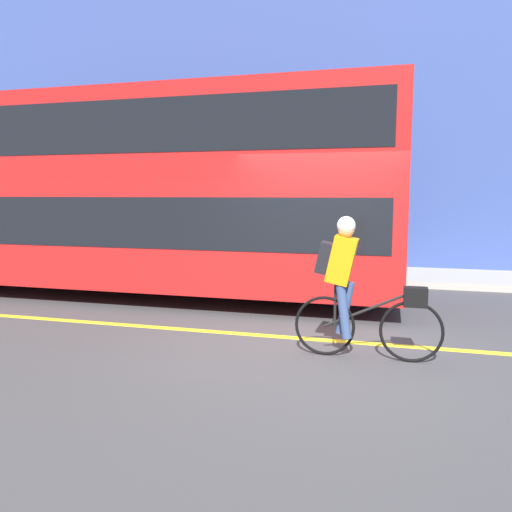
% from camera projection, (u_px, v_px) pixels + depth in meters
% --- Properties ---
extents(ground_plane, '(80.00, 80.00, 0.00)m').
position_uv_depth(ground_plane, '(307.00, 342.00, 6.48)').
color(ground_plane, '#424244').
extents(road_center_line, '(50.00, 0.14, 0.01)m').
position_uv_depth(road_center_line, '(309.00, 339.00, 6.60)').
color(road_center_line, yellow).
rests_on(road_center_line, ground_plane).
extents(sidewalk_curb, '(60.00, 2.06, 0.15)m').
position_uv_depth(sidewalk_curb, '(344.00, 274.00, 11.50)').
color(sidewalk_curb, '#A8A399').
rests_on(sidewalk_curb, ground_plane).
extents(building_facade, '(60.00, 0.30, 8.99)m').
position_uv_depth(building_facade, '(353.00, 86.00, 12.08)').
color(building_facade, '#33478C').
rests_on(building_facade, ground_plane).
extents(bus, '(10.48, 2.61, 3.65)m').
position_uv_depth(bus, '(119.00, 188.00, 9.45)').
color(bus, black).
rests_on(bus, ground_plane).
extents(cyclist_on_bike, '(1.70, 0.32, 1.66)m').
position_uv_depth(cyclist_on_bike, '(353.00, 283.00, 5.76)').
color(cyclist_on_bike, black).
rests_on(cyclist_on_bike, ground_plane).
extents(trash_bin, '(0.57, 0.57, 0.81)m').
position_uv_depth(trash_bin, '(247.00, 251.00, 11.94)').
color(trash_bin, '#262628').
rests_on(trash_bin, sidewalk_curb).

